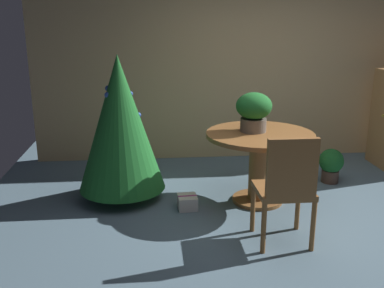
{
  "coord_description": "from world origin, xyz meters",
  "views": [
    {
      "loc": [
        -1.4,
        -3.88,
        1.94
      ],
      "look_at": [
        -1.01,
        0.31,
        0.73
      ],
      "focal_mm": 41.29,
      "sensor_mm": 36.0,
      "label": 1
    }
  ],
  "objects_px": {
    "round_dining_table": "(259,153)",
    "gift_box_cream": "(187,202)",
    "holiday_tree": "(120,123)",
    "flower_vase": "(254,110)",
    "potted_plant": "(331,164)",
    "wooden_chair_near": "(287,185)"
  },
  "relations": [
    {
      "from": "round_dining_table",
      "to": "gift_box_cream",
      "type": "height_order",
      "value": "round_dining_table"
    },
    {
      "from": "gift_box_cream",
      "to": "potted_plant",
      "type": "distance_m",
      "value": 1.91
    },
    {
      "from": "wooden_chair_near",
      "to": "gift_box_cream",
      "type": "height_order",
      "value": "wooden_chair_near"
    },
    {
      "from": "flower_vase",
      "to": "gift_box_cream",
      "type": "bearing_deg",
      "value": -164.95
    },
    {
      "from": "wooden_chair_near",
      "to": "potted_plant",
      "type": "relative_size",
      "value": 2.41
    },
    {
      "from": "round_dining_table",
      "to": "gift_box_cream",
      "type": "distance_m",
      "value": 0.93
    },
    {
      "from": "gift_box_cream",
      "to": "potted_plant",
      "type": "relative_size",
      "value": 0.54
    },
    {
      "from": "round_dining_table",
      "to": "potted_plant",
      "type": "relative_size",
      "value": 2.73
    },
    {
      "from": "flower_vase",
      "to": "wooden_chair_near",
      "type": "distance_m",
      "value": 1.14
    },
    {
      "from": "flower_vase",
      "to": "potted_plant",
      "type": "xyz_separation_m",
      "value": [
        1.08,
        0.42,
        -0.78
      ]
    },
    {
      "from": "holiday_tree",
      "to": "potted_plant",
      "type": "bearing_deg",
      "value": 5.86
    },
    {
      "from": "round_dining_table",
      "to": "potted_plant",
      "type": "xyz_separation_m",
      "value": [
        1.02,
        0.5,
        -0.32
      ]
    },
    {
      "from": "holiday_tree",
      "to": "gift_box_cream",
      "type": "distance_m",
      "value": 1.1
    },
    {
      "from": "round_dining_table",
      "to": "flower_vase",
      "type": "height_order",
      "value": "flower_vase"
    },
    {
      "from": "flower_vase",
      "to": "potted_plant",
      "type": "height_order",
      "value": "flower_vase"
    },
    {
      "from": "gift_box_cream",
      "to": "wooden_chair_near",
      "type": "bearing_deg",
      "value": -47.5
    },
    {
      "from": "round_dining_table",
      "to": "holiday_tree",
      "type": "distance_m",
      "value": 1.52
    },
    {
      "from": "wooden_chair_near",
      "to": "holiday_tree",
      "type": "height_order",
      "value": "holiday_tree"
    },
    {
      "from": "round_dining_table",
      "to": "flower_vase",
      "type": "relative_size",
      "value": 2.74
    },
    {
      "from": "flower_vase",
      "to": "gift_box_cream",
      "type": "height_order",
      "value": "flower_vase"
    },
    {
      "from": "round_dining_table",
      "to": "flower_vase",
      "type": "distance_m",
      "value": 0.46
    },
    {
      "from": "flower_vase",
      "to": "holiday_tree",
      "type": "xyz_separation_m",
      "value": [
        -1.41,
        0.17,
        -0.15
      ]
    }
  ]
}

